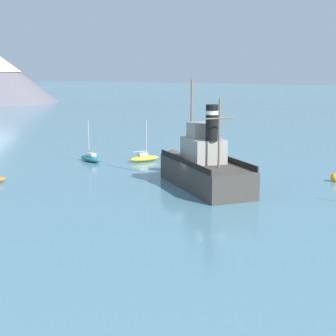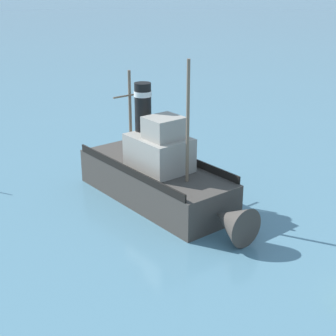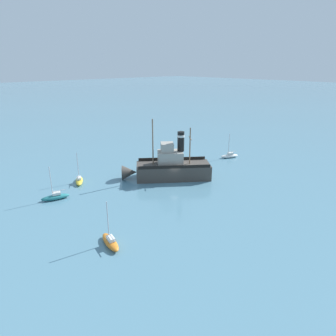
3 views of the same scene
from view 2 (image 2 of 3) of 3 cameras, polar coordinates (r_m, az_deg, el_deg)
ground_plane at (r=35.89m, az=0.24°, el=-2.89°), size 600.00×600.00×0.00m
old_tugboat at (r=33.92m, az=-0.86°, el=-1.00°), size 11.59×13.38×9.90m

